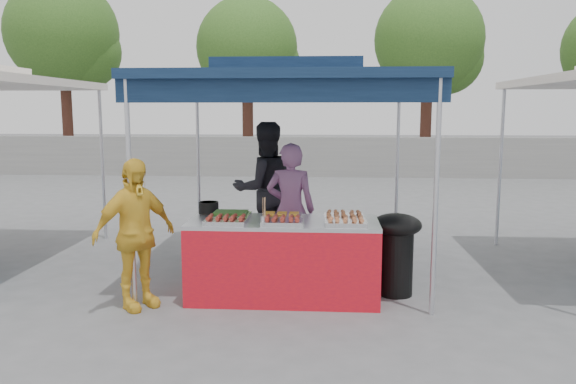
# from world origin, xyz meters

# --- Properties ---
(ground_plane) EXTENTS (80.00, 80.00, 0.00)m
(ground_plane) POSITION_xyz_m (0.00, 0.00, 0.00)
(ground_plane) COLOR slate
(back_wall) EXTENTS (40.00, 0.25, 1.20)m
(back_wall) POSITION_xyz_m (0.00, 11.00, 0.60)
(back_wall) COLOR gray
(back_wall) RESTS_ON ground_plane
(main_canopy) EXTENTS (3.20, 3.20, 2.57)m
(main_canopy) POSITION_xyz_m (0.00, 0.97, 2.37)
(main_canopy) COLOR silver
(main_canopy) RESTS_ON ground_plane
(tree_0) EXTENTS (3.78, 3.77, 6.48)m
(tree_0) POSITION_xyz_m (-8.45, 13.31, 4.43)
(tree_0) COLOR #46241B
(tree_0) RESTS_ON ground_plane
(tree_1) EXTENTS (3.39, 3.30, 5.67)m
(tree_1) POSITION_xyz_m (-2.04, 12.87, 3.88)
(tree_1) COLOR #46241B
(tree_1) RESTS_ON ground_plane
(tree_2) EXTENTS (3.52, 3.46, 5.95)m
(tree_2) POSITION_xyz_m (3.82, 12.85, 4.07)
(tree_2) COLOR #46241B
(tree_2) RESTS_ON ground_plane
(vendor_table) EXTENTS (2.00, 0.80, 0.85)m
(vendor_table) POSITION_xyz_m (0.00, -0.10, 0.43)
(vendor_table) COLOR red
(vendor_table) RESTS_ON ground_plane
(food_tray_fl) EXTENTS (0.42, 0.30, 0.07)m
(food_tray_fl) POSITION_xyz_m (-0.57, -0.34, 0.88)
(food_tray_fl) COLOR silver
(food_tray_fl) RESTS_ON vendor_table
(food_tray_fm) EXTENTS (0.42, 0.30, 0.07)m
(food_tray_fm) POSITION_xyz_m (0.01, -0.34, 0.88)
(food_tray_fm) COLOR silver
(food_tray_fm) RESTS_ON vendor_table
(food_tray_fr) EXTENTS (0.42, 0.30, 0.07)m
(food_tray_fr) POSITION_xyz_m (0.65, -0.33, 0.88)
(food_tray_fr) COLOR silver
(food_tray_fr) RESTS_ON vendor_table
(food_tray_bl) EXTENTS (0.42, 0.30, 0.07)m
(food_tray_bl) POSITION_xyz_m (-0.58, -0.02, 0.88)
(food_tray_bl) COLOR silver
(food_tray_bl) RESTS_ON vendor_table
(food_tray_bm) EXTENTS (0.42, 0.30, 0.07)m
(food_tray_bm) POSITION_xyz_m (-0.02, -0.02, 0.88)
(food_tray_bm) COLOR silver
(food_tray_bm) RESTS_ON vendor_table
(food_tray_br) EXTENTS (0.42, 0.30, 0.07)m
(food_tray_br) POSITION_xyz_m (0.64, -0.02, 0.88)
(food_tray_br) COLOR silver
(food_tray_br) RESTS_ON vendor_table
(cooking_pot) EXTENTS (0.22, 0.22, 0.13)m
(cooking_pot) POSITION_xyz_m (-0.87, 0.24, 0.92)
(cooking_pot) COLOR black
(cooking_pot) RESTS_ON vendor_table
(skewer_cup) EXTENTS (0.07, 0.07, 0.09)m
(skewer_cup) POSITION_xyz_m (-0.18, -0.34, 0.89)
(skewer_cup) COLOR silver
(skewer_cup) RESTS_ON vendor_table
(wok_burner) EXTENTS (0.54, 0.54, 0.91)m
(wok_burner) POSITION_xyz_m (1.21, 0.10, 0.54)
(wok_burner) COLOR black
(wok_burner) RESTS_ON ground_plane
(crate_left) EXTENTS (0.50, 0.35, 0.30)m
(crate_left) POSITION_xyz_m (-0.38, 0.42, 0.15)
(crate_left) COLOR #1547B0
(crate_left) RESTS_ON ground_plane
(crate_right) EXTENTS (0.51, 0.36, 0.31)m
(crate_right) POSITION_xyz_m (0.15, 0.43, 0.15)
(crate_right) COLOR #1547B0
(crate_right) RESTS_ON ground_plane
(crate_stacked) EXTENTS (0.47, 0.33, 0.28)m
(crate_stacked) POSITION_xyz_m (0.15, 0.43, 0.45)
(crate_stacked) COLOR #1547B0
(crate_stacked) RESTS_ON crate_right
(vendor_woman) EXTENTS (0.62, 0.43, 1.62)m
(vendor_woman) POSITION_xyz_m (0.02, 0.77, 0.81)
(vendor_woman) COLOR #955F8D
(vendor_woman) RESTS_ON ground_plane
(helper_man) EXTENTS (1.10, 1.00, 1.85)m
(helper_man) POSITION_xyz_m (-0.39, 1.68, 0.92)
(helper_man) COLOR black
(helper_man) RESTS_ON ground_plane
(customer_person) EXTENTS (0.88, 0.92, 1.53)m
(customer_person) POSITION_xyz_m (-1.47, -0.50, 0.77)
(customer_person) COLOR yellow
(customer_person) RESTS_ON ground_plane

